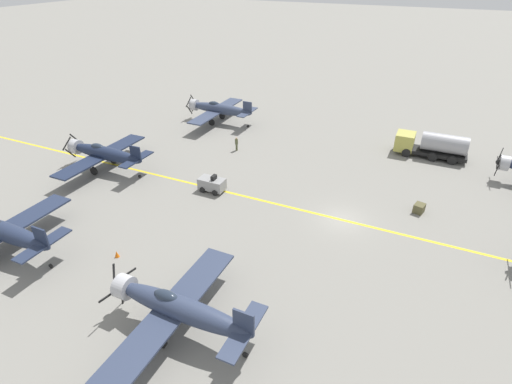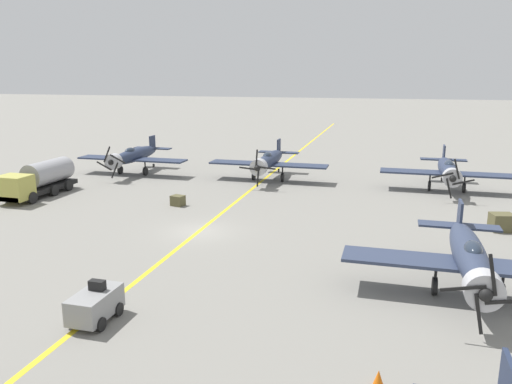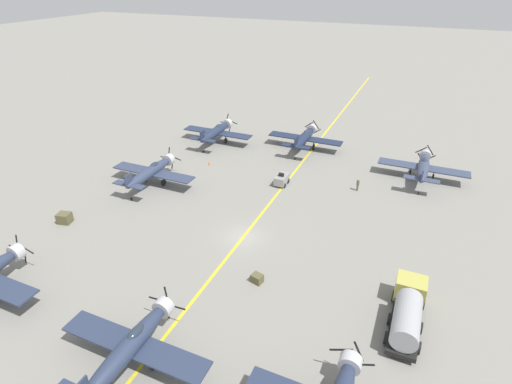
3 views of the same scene
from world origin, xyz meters
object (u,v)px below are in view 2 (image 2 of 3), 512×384
Objects in this scene: airplane_mid_left at (470,256)px; supply_crate_mid_lane at (178,201)px; supply_crate_by_tanker at (502,222)px; airplane_near_right at (134,156)px; fuel_tanker at (38,179)px; airplane_near_center at (269,161)px; traffic_cone at (378,377)px; airplane_near_left at (448,169)px; tow_tractor at (95,304)px.

supply_crate_mid_lane is at bearing -21.94° from airplane_mid_left.
supply_crate_mid_lane is (20.67, -12.11, -1.59)m from airplane_mid_left.
supply_crate_mid_lane is (24.37, -0.38, -0.18)m from supply_crate_by_tanker.
fuel_tanker is at bearing 69.60° from airplane_near_right.
airplane_mid_left is at bearing 110.68° from airplane_near_center.
supply_crate_by_tanker is 2.64× the size of traffic_cone.
airplane_near_center is 1.00× the size of airplane_near_left.
airplane_near_center is 1.00× the size of airplane_near_right.
airplane_near_center reaches higher than airplane_near_left.
fuel_tanker is 7.90× the size of supply_crate_mid_lane.
fuel_tanker is at bearing 0.81° from supply_crate_mid_lane.
supply_crate_by_tanker is (-2.53, 11.89, -1.41)m from airplane_near_left.
airplane_near_center is 14.83m from airplane_near_right.
tow_tractor is at bearing 32.30° from airplane_mid_left.
airplane_mid_left is 4.62× the size of tow_tractor.
airplane_mid_left is at bearing -114.51° from traffic_cone.
airplane_near_center reaches higher than fuel_tanker.
supply_crate_by_tanker is (-19.57, 12.23, -1.41)m from airplane_near_center.
airplane_mid_left reaches higher than fuel_tanker.
airplane_mid_left is at bearing -156.13° from tow_tractor.
airplane_near_right is 14.97m from supply_crate_mid_lane.
airplane_near_left is 35.21m from tow_tractor.
supply_crate_mid_lane is at bearing -0.89° from supply_crate_by_tanker.
traffic_cone is at bearing 129.02° from supply_crate_mid_lane.
airplane_near_right reaches higher than supply_crate_mid_lane.
airplane_near_center is 34.70m from traffic_cone.
airplane_near_left reaches higher than supply_crate_by_tanker.
airplane_near_right is (14.80, 0.83, 0.00)m from airplane_near_center.
airplane_mid_left is 24.00m from supply_crate_mid_lane.
tow_tractor is at bearing 133.20° from fuel_tanker.
airplane_mid_left reaches higher than tow_tractor.
supply_crate_mid_lane is at bearing 55.11° from airplane_near_center.
fuel_tanker is at bearing 20.95° from airplane_near_center.
airplane_near_right is 4.62× the size of tow_tractor.
airplane_mid_left reaches higher than supply_crate_by_tanker.
tow_tractor is 19.75m from supply_crate_mid_lane.
supply_crate_by_tanker is at bearing 179.11° from supply_crate_mid_lane.
tow_tractor is 27.26m from supply_crate_by_tanker.
traffic_cone is (5.08, 32.19, -1.74)m from airplane_near_left.
airplane_near_left is at bearing -98.97° from traffic_cone.
tow_tractor is (0.15, 31.05, -1.22)m from airplane_near_center.
airplane_mid_left is 38.41m from airplane_near_right.
supply_crate_by_tanker is at bearing -136.35° from tow_tractor.
airplane_near_right is 21.82× the size of traffic_cone.
traffic_cone is at bearing 145.63° from fuel_tanker.
tow_tractor is at bearing 75.38° from airplane_near_left.
airplane_near_center is 8.26× the size of supply_crate_by_tanker.
airplane_near_left reaches higher than fuel_tanker.
tow_tractor is (-14.65, 30.22, -1.22)m from airplane_near_right.
airplane_mid_left is 21.82× the size of traffic_cone.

